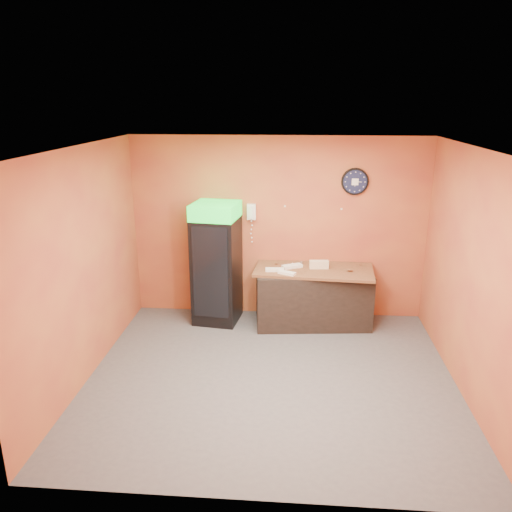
# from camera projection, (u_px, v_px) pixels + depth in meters

# --- Properties ---
(floor) EXTENTS (4.50, 4.50, 0.00)m
(floor) POSITION_uv_depth(u_px,v_px,m) (271.00, 377.00, 6.19)
(floor) COLOR #47474C
(floor) RESTS_ON ground
(back_wall) EXTENTS (4.50, 0.02, 2.80)m
(back_wall) POSITION_uv_depth(u_px,v_px,m) (278.00, 228.00, 7.67)
(back_wall) COLOR #C16E36
(back_wall) RESTS_ON floor
(left_wall) EXTENTS (0.02, 4.00, 2.80)m
(left_wall) POSITION_uv_depth(u_px,v_px,m) (83.00, 266.00, 5.94)
(left_wall) COLOR #C16E36
(left_wall) RESTS_ON floor
(right_wall) EXTENTS (0.02, 4.00, 2.80)m
(right_wall) POSITION_uv_depth(u_px,v_px,m) (472.00, 276.00, 5.60)
(right_wall) COLOR #C16E36
(right_wall) RESTS_ON floor
(ceiling) EXTENTS (4.50, 4.00, 0.02)m
(ceiling) POSITION_uv_depth(u_px,v_px,m) (273.00, 148.00, 5.35)
(ceiling) COLOR white
(ceiling) RESTS_ON back_wall
(beverage_cooler) EXTENTS (0.73, 0.74, 1.85)m
(beverage_cooler) POSITION_uv_depth(u_px,v_px,m) (217.00, 265.00, 7.52)
(beverage_cooler) COLOR black
(beverage_cooler) RESTS_ON floor
(prep_counter) EXTENTS (1.76, 0.92, 0.85)m
(prep_counter) POSITION_uv_depth(u_px,v_px,m) (313.00, 297.00, 7.57)
(prep_counter) COLOR black
(prep_counter) RESTS_ON floor
(wall_clock) EXTENTS (0.40, 0.06, 0.40)m
(wall_clock) POSITION_uv_depth(u_px,v_px,m) (355.00, 182.00, 7.34)
(wall_clock) COLOR black
(wall_clock) RESTS_ON back_wall
(wall_phone) EXTENTS (0.13, 0.11, 0.24)m
(wall_phone) POSITION_uv_depth(u_px,v_px,m) (251.00, 212.00, 7.57)
(wall_phone) COLOR white
(wall_phone) RESTS_ON back_wall
(butcher_paper) EXTENTS (1.80, 0.95, 0.04)m
(butcher_paper) POSITION_uv_depth(u_px,v_px,m) (314.00, 270.00, 7.43)
(butcher_paper) COLOR brown
(butcher_paper) RESTS_ON prep_counter
(sub_roll_stack) EXTENTS (0.29, 0.12, 0.12)m
(sub_roll_stack) POSITION_uv_depth(u_px,v_px,m) (319.00, 265.00, 7.42)
(sub_roll_stack) COLOR beige
(sub_roll_stack) RESTS_ON butcher_paper
(wrapped_sandwich_left) EXTENTS (0.28, 0.12, 0.04)m
(wrapped_sandwich_left) POSITION_uv_depth(u_px,v_px,m) (275.00, 270.00, 7.32)
(wrapped_sandwich_left) COLOR white
(wrapped_sandwich_left) RESTS_ON butcher_paper
(wrapped_sandwich_mid) EXTENTS (0.27, 0.20, 0.04)m
(wrapped_sandwich_mid) POSITION_uv_depth(u_px,v_px,m) (287.00, 273.00, 7.19)
(wrapped_sandwich_mid) COLOR white
(wrapped_sandwich_mid) RESTS_ON butcher_paper
(wrapped_sandwich_right) EXTENTS (0.32, 0.24, 0.04)m
(wrapped_sandwich_right) POSITION_uv_depth(u_px,v_px,m) (292.00, 266.00, 7.47)
(wrapped_sandwich_right) COLOR white
(wrapped_sandwich_right) RESTS_ON butcher_paper
(kitchen_tool) EXTENTS (0.06, 0.06, 0.06)m
(kitchen_tool) POSITION_uv_depth(u_px,v_px,m) (302.00, 263.00, 7.61)
(kitchen_tool) COLOR silver
(kitchen_tool) RESTS_ON butcher_paper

